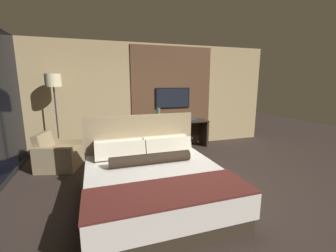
# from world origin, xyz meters

# --- Properties ---
(ground_plane) EXTENTS (16.00, 16.00, 0.00)m
(ground_plane) POSITION_xyz_m (0.00, 0.00, 0.00)
(ground_plane) COLOR #332823
(wall_back_tv_panel) EXTENTS (7.20, 0.09, 2.80)m
(wall_back_tv_panel) POSITION_xyz_m (0.09, 2.59, 1.40)
(wall_back_tv_panel) COLOR tan
(wall_back_tv_panel) RESTS_ON ground_plane
(bed) EXTENTS (1.99, 2.12, 1.21)m
(bed) POSITION_xyz_m (-0.61, -0.35, 0.34)
(bed) COLOR #33281E
(bed) RESTS_ON ground_plane
(desk) EXTENTS (1.80, 0.53, 0.75)m
(desk) POSITION_xyz_m (0.71, 2.30, 0.51)
(desk) COLOR #2D2319
(desk) RESTS_ON ground_plane
(tv) EXTENTS (1.00, 0.04, 0.56)m
(tv) POSITION_xyz_m (0.71, 2.52, 1.36)
(tv) COLOR black
(desk_chair) EXTENTS (0.62, 0.62, 0.90)m
(desk_chair) POSITION_xyz_m (0.52, 1.70, 0.54)
(desk_chair) COLOR #28231E
(desk_chair) RESTS_ON ground_plane
(armchair_by_window) EXTENTS (0.95, 0.98, 0.77)m
(armchair_by_window) POSITION_xyz_m (-2.17, 1.65, 0.26)
(armchair_by_window) COLOR #998460
(armchair_by_window) RESTS_ON ground_plane
(floor_lamp) EXTENTS (0.34, 0.34, 1.98)m
(floor_lamp) POSITION_xyz_m (-2.21, 2.16, 1.67)
(floor_lamp) COLOR #282623
(floor_lamp) RESTS_ON ground_plane
(vase_tall) EXTENTS (0.10, 0.10, 0.39)m
(vase_tall) POSITION_xyz_m (0.19, 2.19, 0.94)
(vase_tall) COLOR #4C706B
(vase_tall) RESTS_ON desk
(vase_short) EXTENTS (0.08, 0.08, 0.22)m
(vase_short) POSITION_xyz_m (0.02, 2.38, 0.86)
(vase_short) COLOR silver
(vase_short) RESTS_ON desk
(book) EXTENTS (0.25, 0.20, 0.03)m
(book) POSITION_xyz_m (1.21, 2.32, 0.76)
(book) COLOR navy
(book) RESTS_ON desk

